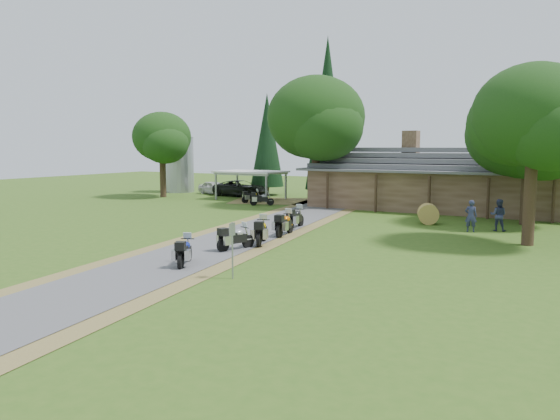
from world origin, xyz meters
The scene contains 24 objects.
ground centered at (0.00, 0.00, 0.00)m, with size 120.00×120.00×0.00m, color #335718.
driveway centered at (-0.50, 4.00, 0.00)m, with size 46.00×46.00×0.00m, color #504F52.
lodge centered at (6.00, 24.00, 2.45)m, with size 21.40×9.40×4.90m, color brown, non-canonical shape.
silo centered at (-22.55, 26.27, 3.18)m, with size 3.14×3.14×6.37m, color gray.
carport centered at (-11.42, 23.12, 1.32)m, with size 6.11×4.08×2.65m, color silver, non-canonical shape.
car_white_sedan centered at (-17.61, 25.78, 0.85)m, with size 5.13×2.16×1.71m, color silver.
car_dark_suv centered at (-13.97, 25.28, 1.18)m, with size 6.17×2.63×2.36m, color black.
motorcycle_row_a centered at (1.30, -2.12, 0.64)m, with size 1.87×0.61×1.28m, color navy, non-canonical shape.
motorcycle_row_b centered at (1.27, 1.71, 0.65)m, with size 1.89×0.62×1.29m, color #A4A7AB, non-canonical shape.
motorcycle_row_c centered at (1.55, 3.64, 0.73)m, with size 2.12×0.69×1.45m, color #D6A700, non-canonical shape.
motorcycle_row_d centered at (1.27, 6.59, 0.71)m, with size 2.08×0.68×1.42m, color #D36604, non-canonical shape.
motorcycle_row_e centered at (0.57, 9.26, 0.69)m, with size 2.03×0.66×1.39m, color black, non-canonical shape.
motorcycle_carport_a centered at (-9.65, 20.53, 0.59)m, with size 1.73×0.57×1.19m, color #D9AC01, non-canonical shape.
motorcycle_carport_b centered at (-7.80, 19.12, 0.61)m, with size 1.79×0.58×1.22m, color slate, non-canonical shape.
person_a centered at (10.06, 13.00, 1.10)m, with size 0.62×0.45×2.19m, color navy.
person_b centered at (11.40, 14.13, 1.11)m, with size 0.63×0.45×2.21m, color navy.
hay_bale centered at (7.07, 15.07, 0.65)m, with size 1.29×1.29×1.19m, color olive.
sign_post centered at (4.35, -3.07, 1.08)m, with size 0.39×0.06×2.15m, color gray, non-canonical shape.
oak_lodge_left centered at (-3.70, 20.89, 5.86)m, with size 7.96×7.96×11.73m, color #163710, non-canonical shape.
oak_lodge_right centered at (12.47, 17.78, 4.90)m, with size 7.49×7.49×9.80m, color #163710, non-canonical shape.
oak_driveway centered at (13.35, 10.01, 5.25)m, with size 5.95×5.95×10.49m, color #163710, non-canonical shape.
oak_silo centered at (-20.10, 20.87, 4.71)m, with size 5.62×5.62×9.42m, color #163710, non-canonical shape.
cedar_near centered at (-4.97, 25.86, 7.36)m, with size 3.90×3.90×14.73m, color black.
cedar_far centered at (-12.45, 27.82, 5.10)m, with size 3.37×3.37×10.21m, color black.
Camera 1 is at (15.74, -19.70, 4.98)m, focal length 35.00 mm.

